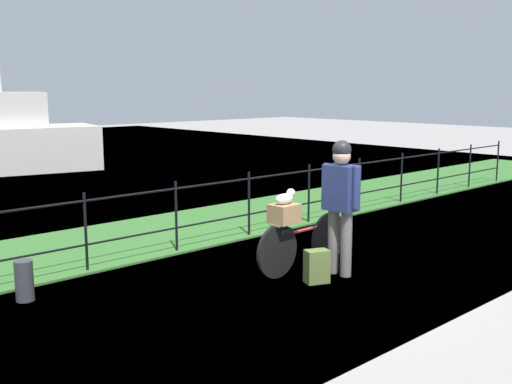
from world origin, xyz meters
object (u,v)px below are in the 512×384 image
backpack_on_paving (317,266)px  terrier_dog (286,198)px  mooring_bollard (24,281)px  wooden_crate (284,214)px  cyclist_person (341,196)px  moored_boat_near (4,142)px  bicycle_main (303,243)px

backpack_on_paving → terrier_dog: bearing=-58.7°
mooring_bollard → wooden_crate: bearing=-25.5°
cyclist_person → moored_boat_near: size_ratio=0.32×
wooden_crate → mooring_bollard: (-2.72, 1.30, -0.56)m
backpack_on_paving → mooring_bollard: bearing=-9.3°
bicycle_main → backpack_on_paving: bearing=-119.9°
backpack_on_paving → moored_boat_near: 12.53m
wooden_crate → terrier_dog: (0.02, 0.00, 0.20)m
wooden_crate → backpack_on_paving: (0.09, -0.46, -0.59)m
bicycle_main → mooring_bollard: bearing=157.4°
terrier_dog → cyclist_person: bearing=-39.8°
terrier_dog → backpack_on_paving: (0.07, -0.46, -0.78)m
terrier_dog → moored_boat_near: bearing=84.6°
backpack_on_paving → mooring_bollard: mooring_bollard is taller
backpack_on_paving → moored_boat_near: size_ratio=0.08×
cyclist_person → mooring_bollard: cyclist_person is taller
bicycle_main → moored_boat_near: moored_boat_near is taller
terrier_dog → moored_boat_near: 12.06m
backpack_on_paving → mooring_bollard: 3.32m
bicycle_main → terrier_dog: size_ratio=5.29×
wooden_crate → moored_boat_near: moored_boat_near is taller
backpack_on_paving → moored_boat_near: moored_boat_near is taller
terrier_dog → cyclist_person: (0.52, -0.43, 0.02)m
mooring_bollard → moored_boat_near: 11.41m
backpack_on_paving → moored_boat_near: (1.07, 12.47, 0.63)m
terrier_dog → moored_boat_near: (1.14, 12.01, -0.15)m
terrier_dog → mooring_bollard: bearing=154.7°
bicycle_main → mooring_bollard: (-3.09, 1.29, -0.13)m
bicycle_main → terrier_dog: (-0.34, -0.01, 0.63)m
bicycle_main → wooden_crate: (-0.37, -0.01, 0.43)m
moored_boat_near → wooden_crate: bearing=-95.5°
bicycle_main → wooden_crate: wooden_crate is taller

